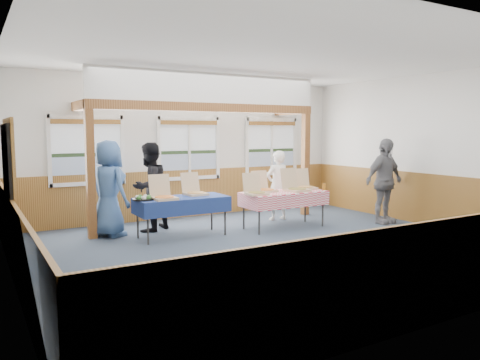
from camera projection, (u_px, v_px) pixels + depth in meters
name	position (u px, v px, depth m)	size (l,w,h in m)	color
floor	(272.00, 248.00, 8.03)	(8.00, 8.00, 0.00)	#293343
ceiling	(274.00, 58.00, 7.69)	(8.00, 8.00, 0.00)	white
wall_back	(188.00, 148.00, 10.87)	(8.00, 8.00, 0.00)	silver
wall_front	(463.00, 170.00, 4.85)	(8.00, 8.00, 0.00)	silver
wall_left	(9.00, 163.00, 5.86)	(8.00, 8.00, 0.00)	silver
wall_right	(430.00, 150.00, 9.86)	(8.00, 8.00, 0.00)	silver
wainscot_back	(189.00, 193.00, 10.96)	(7.98, 0.05, 1.10)	brown
wainscot_front	(456.00, 268.00, 4.98)	(7.98, 0.05, 1.10)	brown
wainscot_left	(15.00, 245.00, 5.98)	(0.05, 6.98, 1.10)	brown
wainscot_right	(427.00, 199.00, 9.96)	(0.05, 6.98, 1.10)	brown
cased_opening	(9.00, 197.00, 6.71)	(0.06, 1.30, 2.10)	#2E2E2E
window_left	(87.00, 147.00, 9.67)	(1.56, 0.10, 1.46)	white
window_mid	(189.00, 145.00, 10.82)	(1.56, 0.10, 1.46)	white
window_right	(271.00, 144.00, 11.97)	(1.56, 0.10, 1.46)	white
post_left	(91.00, 174.00, 8.63)	(0.15, 0.15, 2.40)	brown
post_right	(305.00, 165.00, 11.13)	(0.15, 0.15, 2.40)	brown
cross_beam	(211.00, 107.00, 9.74)	(5.15, 0.18, 0.18)	brown
table_left	(182.00, 200.00, 8.82)	(1.83, 1.06, 0.76)	#2E2E2E
table_right	(284.00, 194.00, 9.63)	(1.85, 1.01, 0.76)	#2E2E2E
pizza_box_a	(164.00, 196.00, 8.51)	(0.41, 0.50, 0.44)	tan
pizza_box_b	(195.00, 192.00, 9.12)	(0.42, 0.50, 0.43)	tan
pizza_box_c	(256.00, 191.00, 9.16)	(0.42, 0.50, 0.41)	tan
pizza_box_d	(265.00, 189.00, 9.61)	(0.39, 0.48, 0.42)	tan
pizza_box_e	(296.00, 188.00, 9.67)	(0.47, 0.56, 0.47)	tan
pizza_box_f	(305.00, 186.00, 10.07)	(0.45, 0.53, 0.42)	tan
veggie_tray	(143.00, 198.00, 8.44)	(0.39, 0.39, 0.09)	black
drink_glass	(324.00, 187.00, 9.83)	(0.07, 0.07, 0.15)	#945E18
woman_white	(277.00, 185.00, 10.51)	(0.57, 0.37, 1.56)	white
woman_black	(149.00, 187.00, 9.32)	(0.86, 0.67, 1.78)	black
man_blue	(109.00, 188.00, 8.84)	(0.90, 0.58, 1.83)	#3A5C92
person_grey	(384.00, 181.00, 10.10)	(1.08, 0.45, 1.84)	slate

